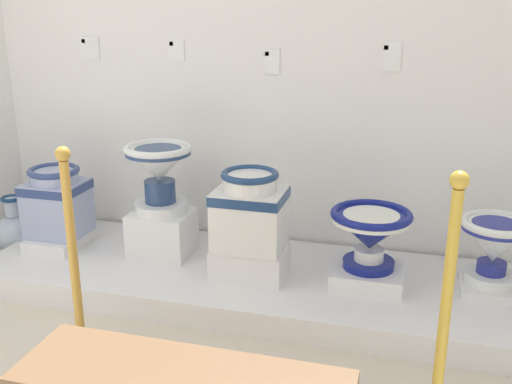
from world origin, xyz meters
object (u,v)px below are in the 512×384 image
object	(u,v)px
antique_toilet_pale_glazed	(57,200)
info_placard_first	(90,48)
antique_toilet_central_ornate	(250,209)
info_placard_second	(176,50)
plinth_block_slender_white	(489,286)
plinth_block_tall_cobalt	(368,275)
antique_toilet_tall_cobalt	(370,230)
plinth_block_central_ornate	(250,261)
stanchion_post_near_right	(439,366)
antique_toilet_squat_floral	(159,169)
stanchion_post_near_left	(77,296)
plinth_block_pale_glazed	(61,239)
info_placard_fourth	(392,56)
antique_toilet_slender_white	(494,243)
info_placard_third	(272,61)
plinth_block_squat_floral	(162,233)
decorative_vase_corner	(15,232)

from	to	relation	value
antique_toilet_pale_glazed	info_placard_first	world-z (taller)	info_placard_first
antique_toilet_central_ornate	info_placard_second	world-z (taller)	info_placard_second
info_placard_second	plinth_block_slender_white	bearing A→B (deg)	-12.35
plinth_block_tall_cobalt	antique_toilet_tall_cobalt	size ratio (longest dim) A/B	0.88
plinth_block_central_ornate	stanchion_post_near_right	bearing A→B (deg)	-43.53
antique_toilet_squat_floral	stanchion_post_near_left	size ratio (longest dim) A/B	0.40
plinth_block_pale_glazed	info_placard_fourth	xyz separation A→B (m)	(1.88, 0.47, 1.10)
antique_toilet_slender_white	info_placard_third	size ratio (longest dim) A/B	2.45
info_placard_first	info_placard_fourth	xyz separation A→B (m)	(1.86, -0.00, -0.01)
info_placard_third	antique_toilet_slender_white	bearing A→B (deg)	-17.81
info_placard_second	plinth_block_pale_glazed	bearing A→B (deg)	-142.58
info_placard_third	plinth_block_squat_floral	bearing A→B (deg)	-143.58
plinth_block_squat_floral	info_placard_third	xyz separation A→B (m)	(0.56, 0.41, 0.97)
info_placard_second	plinth_block_central_ornate	bearing A→B (deg)	-42.40
info_placard_second	info_placard_third	distance (m)	0.60
info_placard_third	stanchion_post_near_left	bearing A→B (deg)	-111.87
plinth_block_pale_glazed	antique_toilet_pale_glazed	world-z (taller)	antique_toilet_pale_glazed
plinth_block_pale_glazed	antique_toilet_central_ornate	bearing A→B (deg)	-4.55
antique_toilet_pale_glazed	antique_toilet_tall_cobalt	xyz separation A→B (m)	(1.86, -0.02, 0.01)
plinth_block_slender_white	stanchion_post_near_left	size ratio (longest dim) A/B	0.32
plinth_block_tall_cobalt	info_placard_third	size ratio (longest dim) A/B	2.53
antique_toilet_central_ornate	info_placard_fourth	bearing A→B (deg)	41.18
antique_toilet_slender_white	stanchion_post_near_right	size ratio (longest dim) A/B	0.34
plinth_block_tall_cobalt	info_placard_fourth	bearing A→B (deg)	87.38
plinth_block_tall_cobalt	info_placard_fourth	world-z (taller)	info_placard_fourth
plinth_block_squat_floral	stanchion_post_near_left	xyz separation A→B (m)	(0.01, -0.94, 0.06)
antique_toilet_squat_floral	plinth_block_central_ornate	world-z (taller)	antique_toilet_squat_floral
antique_toilet_tall_cobalt	stanchion_post_near_left	distance (m)	1.48
info_placard_third	info_placard_fourth	distance (m)	0.68
plinth_block_squat_floral	info_placard_fourth	distance (m)	1.65
antique_toilet_pale_glazed	info_placard_third	size ratio (longest dim) A/B	2.86
info_placard_first	stanchion_post_near_left	size ratio (longest dim) A/B	0.14
info_placard_second	stanchion_post_near_left	size ratio (longest dim) A/B	0.13
info_placard_second	stanchion_post_near_left	xyz separation A→B (m)	(0.05, -1.35, -0.96)
antique_toilet_tall_cobalt	info_placard_first	xyz separation A→B (m)	(-1.83, 0.49, 0.85)
antique_toilet_central_ornate	info_placard_third	xyz separation A→B (m)	(-0.03, 0.57, 0.71)
plinth_block_squat_floral	info_placard_first	world-z (taller)	info_placard_first
info_placard_second	info_placard_fourth	size ratio (longest dim) A/B	0.81
plinth_block_tall_cobalt	plinth_block_slender_white	size ratio (longest dim) A/B	1.17
info_placard_third	info_placard_fourth	bearing A→B (deg)	0.00
antique_toilet_central_ornate	plinth_block_slender_white	size ratio (longest dim) A/B	1.34
plinth_block_central_ornate	stanchion_post_near_left	xyz separation A→B (m)	(-0.57, -0.78, 0.11)
info_placard_first	info_placard_fourth	size ratio (longest dim) A/B	0.91
plinth_block_central_ornate	antique_toilet_tall_cobalt	size ratio (longest dim) A/B	0.93
stanchion_post_near_right	decorative_vase_corner	bearing A→B (deg)	157.11
info_placard_first	stanchion_post_near_left	distance (m)	1.77
info_placard_third	info_placard_fourth	world-z (taller)	info_placard_fourth
antique_toilet_tall_cobalt	antique_toilet_slender_white	distance (m)	0.62
plinth_block_central_ornate	antique_toilet_central_ornate	bearing A→B (deg)	-135.00
plinth_block_slender_white	info_placard_third	size ratio (longest dim) A/B	2.16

